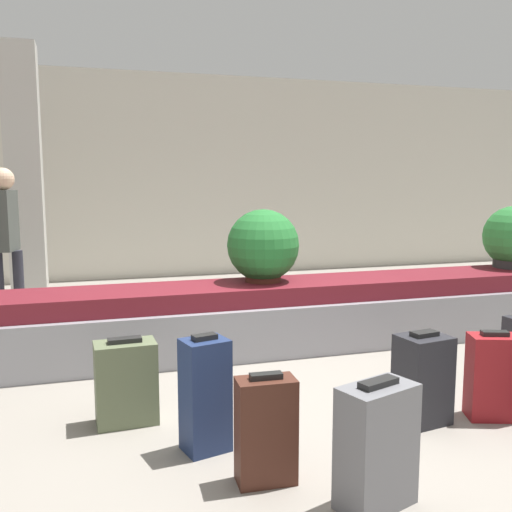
# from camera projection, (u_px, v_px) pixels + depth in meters

# --- Properties ---
(ground_plane) EXTENTS (18.00, 18.00, 0.00)m
(ground_plane) POSITION_uv_depth(u_px,v_px,m) (313.00, 404.00, 3.98)
(ground_plane) COLOR gray
(back_wall) EXTENTS (18.00, 0.06, 3.20)m
(back_wall) POSITION_uv_depth(u_px,v_px,m) (180.00, 176.00, 9.08)
(back_wall) COLOR beige
(back_wall) RESTS_ON ground_plane
(carousel) EXTENTS (8.58, 0.83, 0.62)m
(carousel) POSITION_uv_depth(u_px,v_px,m) (256.00, 318.00, 5.25)
(carousel) COLOR gray
(carousel) RESTS_ON ground_plane
(pillar) EXTENTS (0.42, 0.42, 3.20)m
(pillar) POSITION_uv_depth(u_px,v_px,m) (24.00, 176.00, 7.08)
(pillar) COLOR beige
(pillar) RESTS_ON ground_plane
(suitcase_1) EXTENTS (0.31, 0.18, 0.59)m
(suitcase_1) POSITION_uv_depth(u_px,v_px,m) (266.00, 430.00, 2.93)
(suitcase_1) COLOR #472319
(suitcase_1) RESTS_ON ground_plane
(suitcase_2) EXTENTS (0.39, 0.25, 0.56)m
(suitcase_2) POSITION_uv_depth(u_px,v_px,m) (126.00, 382.00, 3.65)
(suitcase_2) COLOR #5B6647
(suitcase_2) RESTS_ON ground_plane
(suitcase_3) EXTENTS (0.43, 0.32, 0.63)m
(suitcase_3) POSITION_uv_depth(u_px,v_px,m) (377.00, 446.00, 2.71)
(suitcase_3) COLOR slate
(suitcase_3) RESTS_ON ground_plane
(suitcase_5) EXTENTS (0.29, 0.26, 0.69)m
(suitcase_5) POSITION_uv_depth(u_px,v_px,m) (205.00, 395.00, 3.27)
(suitcase_5) COLOR navy
(suitcase_5) RESTS_ON ground_plane
(suitcase_6) EXTENTS (0.35, 0.30, 0.60)m
(suitcase_6) POSITION_uv_depth(u_px,v_px,m) (423.00, 379.00, 3.66)
(suitcase_6) COLOR #232328
(suitcase_6) RESTS_ON ground_plane
(suitcase_7) EXTENTS (0.35, 0.29, 0.59)m
(suitcase_7) POSITION_uv_depth(u_px,v_px,m) (492.00, 377.00, 3.72)
(suitcase_7) COLOR maroon
(suitcase_7) RESTS_ON ground_plane
(potted_plant_0) EXTENTS (0.67, 0.67, 0.67)m
(potted_plant_0) POSITION_uv_depth(u_px,v_px,m) (263.00, 247.00, 5.26)
(potted_plant_0) COLOR #4C2319
(potted_plant_0) RESTS_ON carousel
(traveler_0) EXTENTS (0.31, 0.35, 1.68)m
(traveler_0) POSITION_uv_depth(u_px,v_px,m) (6.00, 232.00, 6.01)
(traveler_0) COLOR #282833
(traveler_0) RESTS_ON ground_plane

